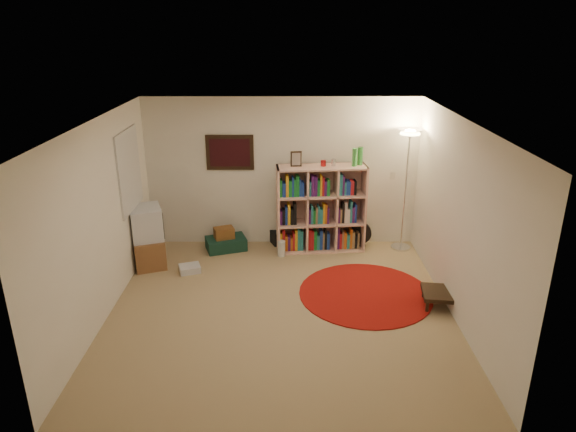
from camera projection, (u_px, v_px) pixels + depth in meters
name	position (u px, v px, depth m)	size (l,w,h in m)	color
room	(276.00, 219.00, 6.47)	(4.54, 4.54, 2.54)	#A0865E
bookshelf	(320.00, 210.00, 8.44)	(1.48, 0.54, 1.74)	beige
floor_lamp	(409.00, 151.00, 8.12)	(0.45, 0.45, 2.03)	silver
floor_fan	(360.00, 234.00, 8.71)	(0.39, 0.23, 0.43)	black
tv_stand	(148.00, 237.00, 7.98)	(0.65, 0.77, 0.95)	brown
dvd_box	(190.00, 269.00, 7.87)	(0.38, 0.34, 0.10)	silver
suitcase	(226.00, 243.00, 8.64)	(0.74, 0.60, 0.21)	#133428
wicker_basket	(224.00, 233.00, 8.57)	(0.38, 0.32, 0.18)	brown
duffel_bag	(281.00, 237.00, 8.88)	(0.40, 0.36, 0.22)	black
paper_towel	(281.00, 248.00, 8.38)	(0.14, 0.14, 0.26)	silver
red_rug	(365.00, 293.00, 7.23)	(1.87, 1.87, 0.02)	maroon
side_table	(441.00, 294.00, 6.87)	(0.53, 0.53, 0.22)	black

